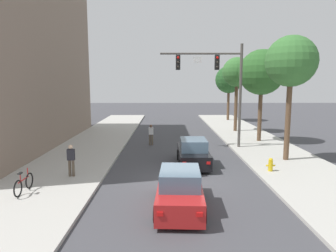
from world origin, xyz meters
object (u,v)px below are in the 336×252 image
at_px(bicycle_leaning, 24,184).
at_px(street_tree_second, 262,73).
at_px(fire_hydrant, 271,165).
at_px(pedestrian_crossing_road, 151,134).
at_px(traffic_signal_mast, 218,77).
at_px(car_following_red, 180,190).
at_px(car_lead_black, 193,153).
at_px(pedestrian_sidewalk_left_walker, 71,159).
at_px(street_tree_third, 237,73).
at_px(street_tree_nearest, 291,62).
at_px(street_tree_farthest, 229,80).

height_order(bicycle_leaning, street_tree_second, street_tree_second).
bearing_deg(fire_hydrant, pedestrian_crossing_road, 131.58).
bearing_deg(pedestrian_crossing_road, bicycle_leaning, -114.62).
xyz_separation_m(pedestrian_crossing_road, street_tree_second, (8.85, 1.04, 4.78)).
distance_m(traffic_signal_mast, street_tree_second, 4.60).
bearing_deg(fire_hydrant, bicycle_leaning, -164.92).
bearing_deg(fire_hydrant, car_following_red, -138.35).
relative_size(car_lead_black, pedestrian_crossing_road, 2.59).
bearing_deg(pedestrian_sidewalk_left_walker, street_tree_third, 51.68).
relative_size(traffic_signal_mast, car_lead_black, 1.77).
bearing_deg(street_tree_third, street_tree_nearest, -87.20).
height_order(traffic_signal_mast, street_tree_third, traffic_signal_mast).
distance_m(street_tree_nearest, street_tree_farthest, 20.55).
height_order(pedestrian_sidewalk_left_walker, bicycle_leaning, pedestrian_sidewalk_left_walker).
bearing_deg(pedestrian_sidewalk_left_walker, pedestrian_crossing_road, 67.01).
bearing_deg(street_tree_second, street_tree_farthest, 88.72).
relative_size(pedestrian_sidewalk_left_walker, street_tree_farthest, 0.24).
xyz_separation_m(pedestrian_sidewalk_left_walker, fire_hydrant, (10.46, 0.87, -0.56)).
xyz_separation_m(car_following_red, pedestrian_sidewalk_left_walker, (-5.35, 3.68, 0.34)).
bearing_deg(car_lead_black, street_tree_third, 66.57).
height_order(street_tree_second, street_tree_farthest, street_tree_second).
height_order(street_tree_third, street_tree_farthest, street_tree_third).
distance_m(pedestrian_crossing_road, street_tree_nearest, 11.34).
bearing_deg(street_tree_second, street_tree_third, 98.51).
bearing_deg(pedestrian_crossing_road, car_following_red, -82.00).
bearing_deg(bicycle_leaning, car_following_red, -11.47).
bearing_deg(bicycle_leaning, street_tree_nearest, 22.56).
height_order(car_lead_black, car_following_red, same).
height_order(traffic_signal_mast, car_lead_black, traffic_signal_mast).
height_order(car_lead_black, pedestrian_crossing_road, pedestrian_crossing_road).
xyz_separation_m(car_following_red, bicycle_leaning, (-6.70, 1.36, -0.18)).
xyz_separation_m(traffic_signal_mast, bicycle_leaning, (-9.94, -9.49, -4.77)).
bearing_deg(car_lead_black, car_following_red, -99.68).
distance_m(street_tree_nearest, street_tree_third, 11.48).
bearing_deg(car_following_red, street_tree_nearest, 45.43).
height_order(pedestrian_sidewalk_left_walker, street_tree_farthest, street_tree_farthest).
bearing_deg(street_tree_third, pedestrian_crossing_road, -142.26).
bearing_deg(street_tree_third, traffic_signal_mast, -112.19).
relative_size(pedestrian_sidewalk_left_walker, fire_hydrant, 2.28).
relative_size(street_tree_nearest, street_tree_third, 1.04).
relative_size(bicycle_leaning, street_tree_third, 0.25).
bearing_deg(pedestrian_sidewalk_left_walker, street_tree_farthest, 61.79).
distance_m(pedestrian_sidewalk_left_walker, pedestrian_crossing_road, 9.30).
distance_m(car_lead_black, street_tree_third, 14.23).
distance_m(pedestrian_crossing_road, bicycle_leaning, 11.97).
xyz_separation_m(traffic_signal_mast, car_following_red, (-3.24, -10.85, -4.59)).
bearing_deg(street_tree_second, street_tree_nearest, -92.02).
relative_size(bicycle_leaning, fire_hydrant, 2.46).
xyz_separation_m(fire_hydrant, street_tree_farthest, (2.34, 23.00, 4.76)).
relative_size(pedestrian_crossing_road, fire_hydrant, 2.28).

